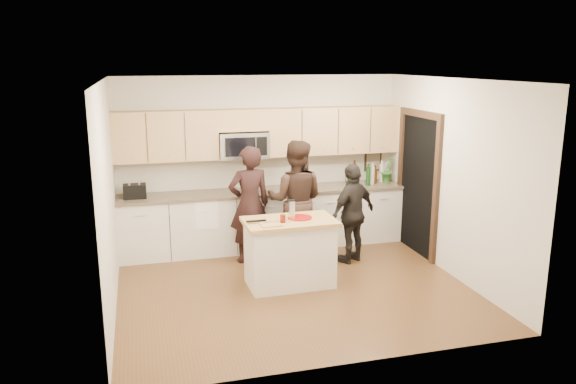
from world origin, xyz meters
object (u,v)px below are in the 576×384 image
object	(u,v)px
woman_left	(250,205)
woman_center	(295,200)
island	(290,252)
woman_right	(353,213)
toaster	(135,191)

from	to	relation	value
woman_left	woman_center	size ratio (longest dim) A/B	0.97
island	woman_left	bearing A→B (deg)	106.53
island	woman_right	bearing A→B (deg)	27.66
island	woman_center	size ratio (longest dim) A/B	0.68
woman_center	toaster	bearing A→B (deg)	8.27
island	toaster	world-z (taller)	toaster
toaster	woman_left	world-z (taller)	woman_left
island	toaster	distance (m)	2.57
toaster	woman_center	world-z (taller)	woman_center
island	woman_right	xyz separation A→B (m)	(1.13, 0.62, 0.28)
woman_right	toaster	bearing A→B (deg)	-44.82
woman_left	woman_center	world-z (taller)	woman_center
woman_center	woman_right	xyz separation A→B (m)	(0.77, -0.38, -0.16)
toaster	woman_right	world-z (taller)	woman_right
toaster	woman_right	bearing A→B (deg)	-17.12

